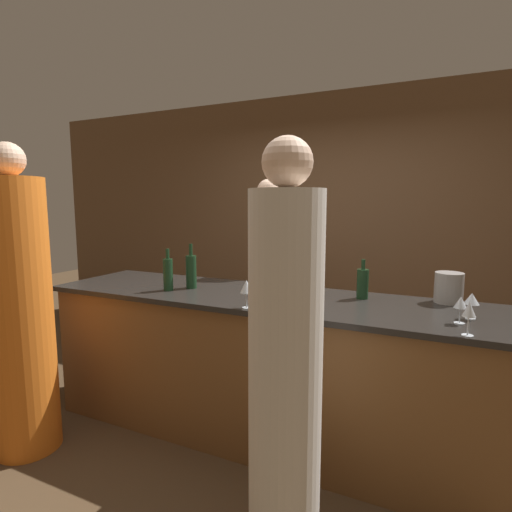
{
  "coord_description": "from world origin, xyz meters",
  "views": [
    {
      "loc": [
        1.05,
        -2.41,
        1.61
      ],
      "look_at": [
        -0.12,
        0.1,
        1.25
      ],
      "focal_mm": 28.0,
      "sensor_mm": 36.0,
      "label": 1
    }
  ],
  "objects_px": {
    "ice_bucket": "(449,288)",
    "wine_bottle_0": "(363,283)",
    "wine_bottle_1": "(191,271)",
    "guest_1": "(285,373)",
    "guest_0": "(19,313)",
    "wine_bottle_2": "(168,274)",
    "bartender": "(268,290)"
  },
  "relations": [
    {
      "from": "ice_bucket",
      "to": "wine_bottle_0",
      "type": "bearing_deg",
      "value": -167.2
    },
    {
      "from": "guest_1",
      "to": "wine_bottle_0",
      "type": "distance_m",
      "value": 1.09
    },
    {
      "from": "wine_bottle_1",
      "to": "bartender",
      "type": "bearing_deg",
      "value": 68.64
    },
    {
      "from": "guest_1",
      "to": "wine_bottle_0",
      "type": "height_order",
      "value": "guest_1"
    },
    {
      "from": "wine_bottle_1",
      "to": "ice_bucket",
      "type": "xyz_separation_m",
      "value": [
        1.7,
        0.31,
        -0.03
      ]
    },
    {
      "from": "guest_0",
      "to": "wine_bottle_1",
      "type": "bearing_deg",
      "value": 45.76
    },
    {
      "from": "guest_1",
      "to": "wine_bottle_1",
      "type": "height_order",
      "value": "guest_1"
    },
    {
      "from": "guest_0",
      "to": "wine_bottle_0",
      "type": "height_order",
      "value": "guest_0"
    },
    {
      "from": "guest_1",
      "to": "wine_bottle_1",
      "type": "bearing_deg",
      "value": 140.97
    },
    {
      "from": "wine_bottle_1",
      "to": "ice_bucket",
      "type": "distance_m",
      "value": 1.73
    },
    {
      "from": "wine_bottle_0",
      "to": "ice_bucket",
      "type": "relative_size",
      "value": 1.36
    },
    {
      "from": "guest_0",
      "to": "wine_bottle_1",
      "type": "height_order",
      "value": "guest_0"
    },
    {
      "from": "wine_bottle_2",
      "to": "ice_bucket",
      "type": "xyz_separation_m",
      "value": [
        1.81,
        0.45,
        -0.02
      ]
    },
    {
      "from": "guest_1",
      "to": "wine_bottle_1",
      "type": "distance_m",
      "value": 1.38
    },
    {
      "from": "bartender",
      "to": "wine_bottle_2",
      "type": "xyz_separation_m",
      "value": [
        -0.4,
        -0.88,
        0.26
      ]
    },
    {
      "from": "bartender",
      "to": "ice_bucket",
      "type": "xyz_separation_m",
      "value": [
        1.41,
        -0.43,
        0.23
      ]
    },
    {
      "from": "wine_bottle_2",
      "to": "ice_bucket",
      "type": "relative_size",
      "value": 1.57
    },
    {
      "from": "guest_0",
      "to": "wine_bottle_0",
      "type": "bearing_deg",
      "value": 26.77
    },
    {
      "from": "bartender",
      "to": "wine_bottle_0",
      "type": "bearing_deg",
      "value": 148.73
    },
    {
      "from": "wine_bottle_0",
      "to": "wine_bottle_2",
      "type": "bearing_deg",
      "value": -165.71
    },
    {
      "from": "bartender",
      "to": "wine_bottle_2",
      "type": "relative_size",
      "value": 6.08
    },
    {
      "from": "guest_0",
      "to": "ice_bucket",
      "type": "xyz_separation_m",
      "value": [
        2.47,
        1.11,
        0.17
      ]
    },
    {
      "from": "guest_1",
      "to": "wine_bottle_0",
      "type": "bearing_deg",
      "value": 82.79
    },
    {
      "from": "wine_bottle_2",
      "to": "ice_bucket",
      "type": "height_order",
      "value": "wine_bottle_2"
    },
    {
      "from": "wine_bottle_1",
      "to": "ice_bucket",
      "type": "relative_size",
      "value": 1.71
    },
    {
      "from": "guest_0",
      "to": "wine_bottle_0",
      "type": "distance_m",
      "value": 2.21
    },
    {
      "from": "bartender",
      "to": "guest_1",
      "type": "xyz_separation_m",
      "value": [
        0.77,
        -1.6,
        0.03
      ]
    },
    {
      "from": "wine_bottle_0",
      "to": "bartender",
      "type": "bearing_deg",
      "value": 148.73
    },
    {
      "from": "wine_bottle_1",
      "to": "ice_bucket",
      "type": "height_order",
      "value": "wine_bottle_1"
    },
    {
      "from": "bartender",
      "to": "wine_bottle_0",
      "type": "height_order",
      "value": "bartender"
    },
    {
      "from": "wine_bottle_0",
      "to": "guest_0",
      "type": "bearing_deg",
      "value": -153.23
    },
    {
      "from": "wine_bottle_2",
      "to": "wine_bottle_1",
      "type": "bearing_deg",
      "value": 51.42
    }
  ]
}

